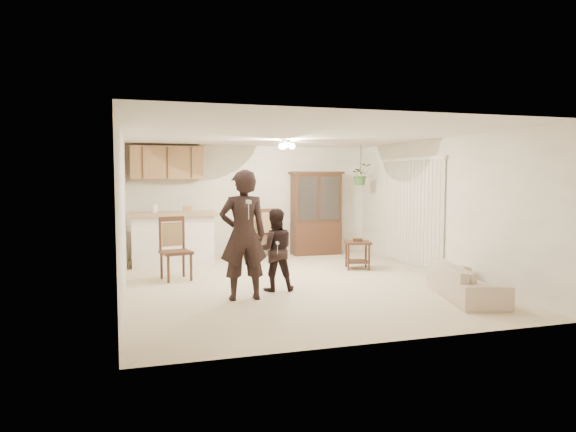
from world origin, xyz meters
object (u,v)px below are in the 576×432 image
object	(u,v)px
china_hutch	(316,214)
chair_bar	(176,262)
adult	(243,239)
child	(275,248)
side_table	(357,255)
sofa	(467,274)
chair_hutch_left	(248,244)
chair_hutch_right	(266,243)

from	to	relation	value
china_hutch	chair_bar	xyz separation A→B (m)	(-3.36, -2.11, -0.64)
adult	chair_bar	xyz separation A→B (m)	(-0.83, 1.75, -0.59)
china_hutch	chair_bar	size ratio (longest dim) A/B	1.75
child	side_table	bearing A→B (deg)	-139.30
sofa	child	bearing A→B (deg)	78.55
chair_hutch_left	child	bearing A→B (deg)	-73.87
chair_hutch_right	adult	bearing A→B (deg)	63.16
china_hutch	side_table	bearing A→B (deg)	-85.75
china_hutch	sofa	bearing A→B (deg)	-81.28
china_hutch	chair_bar	world-z (taller)	china_hutch
china_hutch	chair_hutch_left	size ratio (longest dim) A/B	1.68
side_table	chair_hutch_right	world-z (taller)	chair_hutch_right
chair_bar	chair_hutch_left	world-z (taller)	chair_hutch_left
chair_hutch_left	china_hutch	bearing A→B (deg)	26.16
adult	china_hutch	bearing A→B (deg)	-121.48
chair_hutch_left	chair_hutch_right	world-z (taller)	chair_hutch_left
adult	side_table	size ratio (longest dim) A/B	2.93
chair_bar	adult	bearing A→B (deg)	-77.91
sofa	chair_bar	size ratio (longest dim) A/B	1.71
sofa	adult	world-z (taller)	adult
chair_hutch_left	sofa	bearing A→B (deg)	-42.20
child	china_hutch	distance (m)	3.93
sofa	chair_hutch_right	bearing A→B (deg)	37.25
sofa	chair_hutch_right	size ratio (longest dim) A/B	1.70
chair_bar	side_table	bearing A→B (deg)	-12.14
china_hutch	chair_hutch_right	world-z (taller)	china_hutch
sofa	chair_hutch_left	world-z (taller)	chair_hutch_left
child	chair_hutch_left	distance (m)	3.29
chair_hutch_right	sofa	bearing A→B (deg)	103.97
adult	side_table	distance (m)	3.28
chair_bar	chair_hutch_left	size ratio (longest dim) A/B	0.96
china_hutch	chair_hutch_right	xyz separation A→B (m)	(-1.21, -0.05, -0.64)
side_table	chair_hutch_right	distance (m)	2.40
sofa	side_table	world-z (taller)	sofa
adult	china_hutch	distance (m)	4.61
child	side_table	world-z (taller)	child
china_hutch	chair_hutch_left	xyz separation A→B (m)	(-1.66, -0.15, -0.63)
sofa	side_table	xyz separation A→B (m)	(-0.54, 2.69, -0.08)
side_table	chair_hutch_left	bearing A→B (deg)	133.50
child	china_hutch	world-z (taller)	china_hutch
child	chair_bar	world-z (taller)	child
adult	china_hutch	world-z (taller)	china_hutch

